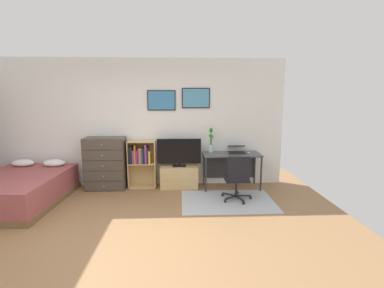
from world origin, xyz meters
name	(u,v)px	position (x,y,z in m)	size (l,w,h in m)	color
ground_plane	(119,239)	(0.00, 0.00, 0.00)	(7.20, 7.20, 0.00)	#936B44
wall_back_with_posters	(141,123)	(0.01, 2.43, 1.36)	(6.12, 0.09, 2.70)	white
area_rug	(228,201)	(1.71, 1.31, 0.00)	(1.70, 1.20, 0.01)	#B2B7BC
bed	(19,189)	(-2.07, 1.38, 0.26)	(1.52, 2.03, 0.64)	brown
dresser	(106,163)	(-0.71, 2.15, 0.54)	(0.82, 0.46, 1.08)	#4C4238
bookshelf	(141,160)	(0.01, 2.21, 0.60)	(0.58, 0.30, 1.00)	tan
tv_stand	(179,177)	(0.81, 2.17, 0.23)	(0.79, 0.41, 0.46)	tan
television	(179,153)	(0.81, 2.15, 0.76)	(0.92, 0.16, 0.59)	black
desk	(231,159)	(1.91, 2.17, 0.60)	(1.18, 0.56, 0.74)	#4C4C4F
office_chair	(237,177)	(1.88, 1.32, 0.46)	(0.56, 0.58, 0.86)	#232326
laptop	(237,150)	(2.03, 2.19, 0.80)	(0.38, 0.40, 0.16)	black
computer_mouse	(248,153)	(2.26, 2.08, 0.76)	(0.06, 0.10, 0.03)	silver
bamboo_vase	(211,140)	(1.49, 2.26, 1.00)	(0.10, 0.11, 0.52)	silver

